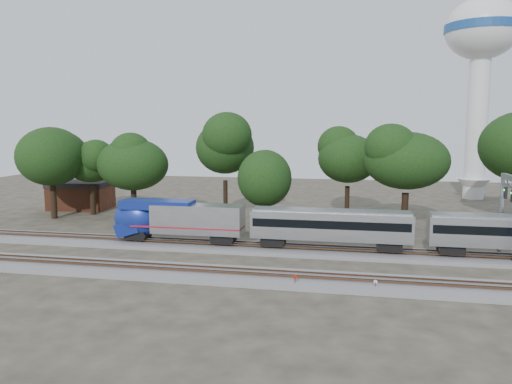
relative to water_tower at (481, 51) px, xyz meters
The scene contains 16 objects.
ground 65.22m from the water_tower, 121.37° to the right, with size 160.00×160.00×0.00m, color #383328.
track_far 60.55m from the water_tower, 124.64° to the right, with size 160.00×5.00×0.73m.
track_near 68.32m from the water_tower, 119.48° to the right, with size 160.00×5.00×0.73m.
switch_stand_red 67.17m from the water_tower, 114.33° to the right, with size 0.34×0.12×1.07m.
switch_stand_white 64.72m from the water_tower, 108.91° to the right, with size 0.29×0.10×0.93m.
switch_lever 67.07m from the water_tower, 113.50° to the right, with size 0.50×0.30×0.30m, color #512D19.
water_tower is the anchor object (origin of this frame).
signal_gantry 49.71m from the water_tower, 98.21° to the right, with size 0.58×6.85×8.34m.
brick_building 72.13m from the water_tower, 159.31° to the right, with size 9.56×7.13×4.34m.
tree_0 72.89m from the water_tower, 152.56° to the right, with size 8.95×8.95×12.61m.
tree_1 68.13m from the water_tower, 154.12° to the right, with size 7.93×7.93×11.19m.
tree_2 62.80m from the water_tower, 148.84° to the right, with size 7.85×7.85×11.07m.
tree_3 50.47m from the water_tower, 144.67° to the right, with size 10.18×10.18×14.35m.
tree_4 51.18m from the water_tower, 132.75° to the right, with size 6.66×6.66×9.39m.
tree_5 37.22m from the water_tower, 132.36° to the right, with size 8.62×8.62×12.15m.
tree_6 38.79m from the water_tower, 115.36° to the right, with size 8.88×8.88×12.52m.
Camera 1 is at (10.02, -44.39, 12.92)m, focal length 35.00 mm.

